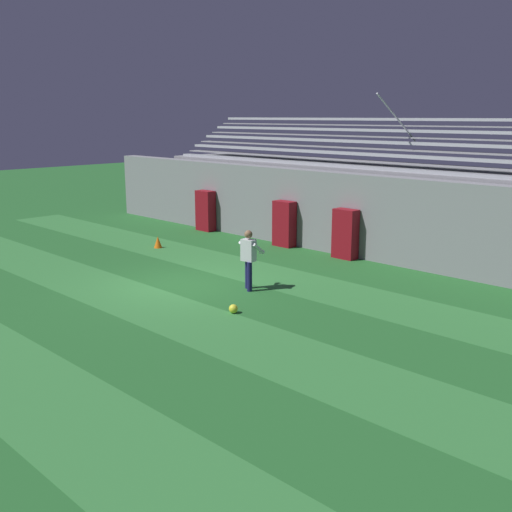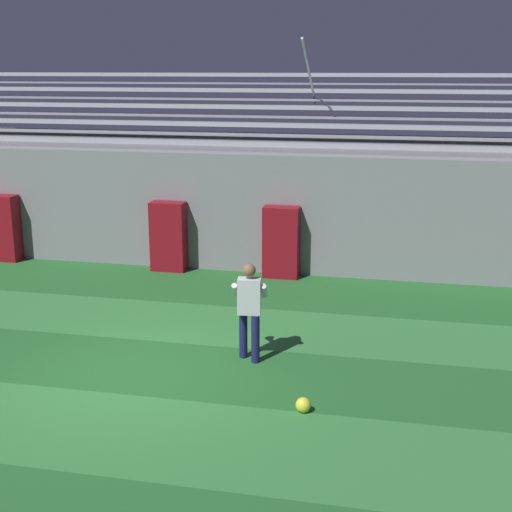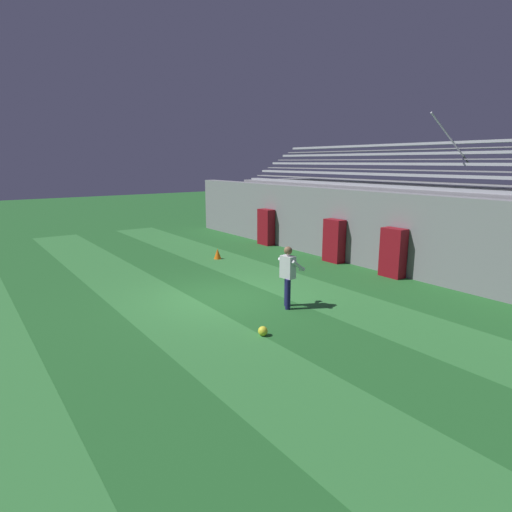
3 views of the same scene
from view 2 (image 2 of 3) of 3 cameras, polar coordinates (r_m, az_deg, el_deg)
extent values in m
plane|color=#236028|center=(11.68, -10.05, -9.40)|extent=(80.00, 80.00, 0.00)
cube|color=#337A38|center=(10.27, -13.74, -13.16)|extent=(28.00, 2.14, 0.01)
cube|color=#337A38|center=(13.88, -6.12, -5.23)|extent=(28.00, 2.14, 0.01)
cube|color=gray|center=(17.17, -2.14, 3.60)|extent=(24.00, 0.60, 2.80)
cube|color=maroon|center=(17.17, -7.02, 1.56)|extent=(0.82, 0.44, 1.67)
cube|color=maroon|center=(16.49, 2.03, 1.11)|extent=(0.82, 0.44, 1.67)
cube|color=maroon|center=(19.04, -19.62, 2.12)|extent=(0.82, 0.44, 1.67)
cube|color=gray|center=(19.41, -0.43, 5.08)|extent=(18.00, 3.90, 2.90)
cube|color=#A8AAB2|center=(17.66, -1.59, 9.01)|extent=(17.10, 0.36, 0.10)
cube|color=gray|center=(17.49, -1.74, 8.19)|extent=(17.10, 0.60, 0.04)
cube|color=#A8AAB2|center=(18.30, -1.07, 10.47)|extent=(17.10, 0.36, 0.10)
cube|color=gray|center=(18.13, -1.21, 9.70)|extent=(17.10, 0.60, 0.04)
cube|color=#A8AAB2|center=(18.96, -0.58, 11.84)|extent=(17.10, 0.36, 0.10)
cube|color=gray|center=(18.78, -0.71, 11.11)|extent=(17.10, 0.60, 0.04)
cube|color=#A8AAB2|center=(19.62, -0.12, 13.11)|extent=(17.10, 0.36, 0.10)
cube|color=gray|center=(19.44, -0.25, 12.42)|extent=(17.10, 0.60, 0.04)
cube|color=#A8AAB2|center=(20.30, 0.31, 14.30)|extent=(17.10, 0.36, 0.10)
cube|color=gray|center=(20.11, 0.19, 13.64)|extent=(17.10, 0.60, 0.04)
cylinder|color=#A8AAB2|center=(18.40, 4.28, 14.36)|extent=(0.06, 2.63, 1.65)
cylinder|color=#19194C|center=(12.04, -1.02, -6.28)|extent=(0.16, 0.16, 0.82)
cylinder|color=#19194C|center=(11.84, -0.05, -6.66)|extent=(0.16, 0.16, 0.82)
cube|color=silver|center=(11.70, -0.55, -3.23)|extent=(0.41, 0.29, 0.60)
sphere|color=brown|center=(11.57, -0.55, -1.15)|extent=(0.22, 0.22, 0.22)
cylinder|color=silver|center=(11.84, -1.65, -2.76)|extent=(0.15, 0.49, 0.37)
cylinder|color=silver|center=(11.80, 0.67, -2.81)|extent=(0.15, 0.49, 0.37)
cube|color=silver|center=(12.07, -1.35, -3.06)|extent=(0.12, 0.12, 0.08)
cube|color=silver|center=(12.03, 0.54, -3.11)|extent=(0.12, 0.12, 0.08)
sphere|color=yellow|center=(10.36, 3.80, -11.80)|extent=(0.22, 0.22, 0.22)
camera|label=1|loc=(8.82, 103.79, -4.06)|focal=42.00mm
camera|label=3|loc=(7.11, 68.56, -2.11)|focal=30.00mm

